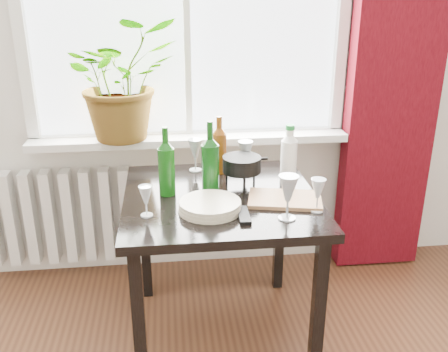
{
  "coord_description": "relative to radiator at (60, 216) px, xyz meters",
  "views": [
    {
      "loc": [
        -0.12,
        -0.47,
        1.62
      ],
      "look_at": [
        0.12,
        1.55,
        0.83
      ],
      "focal_mm": 40.0,
      "sensor_mm": 36.0,
      "label": 1
    }
  ],
  "objects": [
    {
      "name": "windowsill",
      "position": [
        0.75,
        -0.03,
        0.44
      ],
      "size": [
        1.72,
        0.2,
        0.04
      ],
      "color": "white",
      "rests_on": "ground"
    },
    {
      "name": "curtain",
      "position": [
        1.87,
        -0.06,
        0.92
      ],
      "size": [
        0.5,
        0.12,
        2.56
      ],
      "color": "#3C050C",
      "rests_on": "ground"
    },
    {
      "name": "radiator",
      "position": [
        0.0,
        0.0,
        0.0
      ],
      "size": [
        0.8,
        0.1,
        0.55
      ],
      "color": "silver",
      "rests_on": "ground"
    },
    {
      "name": "table",
      "position": [
        0.85,
        -0.63,
        0.27
      ],
      "size": [
        0.85,
        0.85,
        0.74
      ],
      "color": "black",
      "rests_on": "ground"
    },
    {
      "name": "potted_plant",
      "position": [
        0.41,
        -0.05,
        0.78
      ],
      "size": [
        0.7,
        0.66,
        0.63
      ],
      "primitive_type": "imported",
      "rotation": [
        0.0,
        0.0,
        0.38
      ],
      "color": "#40761F",
      "rests_on": "windowsill"
    },
    {
      "name": "wine_bottle_left",
      "position": [
        0.62,
        -0.59,
        0.52
      ],
      "size": [
        0.09,
        0.09,
        0.31
      ],
      "primitive_type": null,
      "rotation": [
        0.0,
        0.0,
        -0.24
      ],
      "color": "#0D450D",
      "rests_on": "table"
    },
    {
      "name": "wine_bottle_right",
      "position": [
        0.81,
        -0.6,
        0.53
      ],
      "size": [
        0.1,
        0.1,
        0.34
      ],
      "primitive_type": null,
      "rotation": [
        0.0,
        0.0,
        0.35
      ],
      "color": "#0B3C0E",
      "rests_on": "table"
    },
    {
      "name": "bottle_amber",
      "position": [
        0.88,
        -0.34,
        0.51
      ],
      "size": [
        0.07,
        0.07,
        0.29
      ],
      "primitive_type": null,
      "rotation": [
        0.0,
        0.0,
        0.05
      ],
      "color": "#68330B",
      "rests_on": "table"
    },
    {
      "name": "cleaning_bottle",
      "position": [
        1.19,
        -0.47,
        0.49
      ],
      "size": [
        0.08,
        0.08,
        0.27
      ],
      "primitive_type": null,
      "rotation": [
        0.0,
        0.0,
        -0.04
      ],
      "color": "white",
      "rests_on": "table"
    },
    {
      "name": "wineglass_front_right",
      "position": [
        1.09,
        -0.9,
        0.45
      ],
      "size": [
        0.09,
        0.09,
        0.19
      ],
      "primitive_type": null,
      "rotation": [
        0.0,
        0.0,
        0.19
      ],
      "color": "#B3B8C0",
      "rests_on": "table"
    },
    {
      "name": "wineglass_far_right",
      "position": [
        1.23,
        -0.84,
        0.43
      ],
      "size": [
        0.07,
        0.07,
        0.15
      ],
      "primitive_type": null,
      "rotation": [
        0.0,
        0.0,
        0.07
      ],
      "color": "silver",
      "rests_on": "table"
    },
    {
      "name": "wineglass_back_center",
      "position": [
        1.0,
        -0.39,
        0.45
      ],
      "size": [
        0.08,
        0.08,
        0.18
      ],
      "primitive_type": null,
      "rotation": [
        0.0,
        0.0,
        0.11
      ],
      "color": "silver",
      "rests_on": "table"
    },
    {
      "name": "wineglass_back_left",
      "position": [
        0.76,
        -0.31,
        0.44
      ],
      "size": [
        0.09,
        0.09,
        0.17
      ],
      "primitive_type": null,
      "rotation": [
        0.0,
        0.0,
        -0.26
      ],
      "color": "#B2BAC0",
      "rests_on": "table"
    },
    {
      "name": "wineglass_front_left",
      "position": [
        0.53,
        -0.81,
        0.43
      ],
      "size": [
        0.06,
        0.06,
        0.13
      ],
      "primitive_type": null,
      "rotation": [
        0.0,
        0.0,
        -0.09
      ],
      "color": "silver",
      "rests_on": "table"
    },
    {
      "name": "plate_stack",
      "position": [
        0.79,
        -0.79,
        0.38
      ],
      "size": [
        0.33,
        0.33,
        0.04
      ],
      "primitive_type": "cylinder",
      "rotation": [
        0.0,
        0.0,
        -0.33
      ],
      "color": "beige",
      "rests_on": "table"
    },
    {
      "name": "fondue_pot",
      "position": [
        0.96,
        -0.52,
        0.43
      ],
      "size": [
        0.25,
        0.23,
        0.14
      ],
      "primitive_type": null,
      "rotation": [
        0.0,
        0.0,
        -0.27
      ],
      "color": "black",
      "rests_on": "table"
    },
    {
      "name": "tv_remote",
      "position": [
        0.92,
        -0.86,
        0.37
      ],
      "size": [
        0.05,
        0.15,
        0.02
      ],
      "primitive_type": "cube",
      "rotation": [
        0.0,
        0.0,
        -0.02
      ],
      "color": "black",
      "rests_on": "table"
    },
    {
      "name": "cutting_board",
      "position": [
        1.12,
        -0.73,
        0.37
      ],
      "size": [
        0.35,
        0.26,
        0.02
      ],
      "primitive_type": "cube",
      "rotation": [
        0.0,
        0.0,
        -0.22
      ],
      "color": "#AC7A4D",
      "rests_on": "table"
    }
  ]
}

